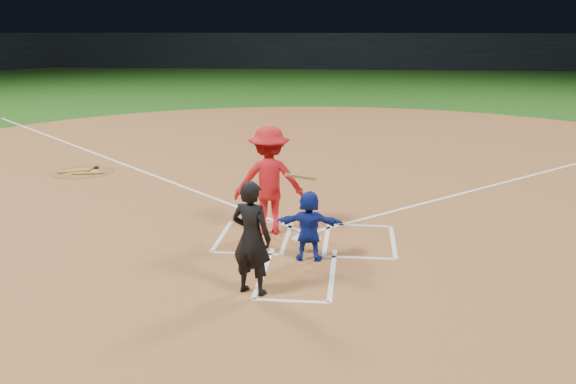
# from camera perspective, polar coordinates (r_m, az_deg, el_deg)

# --- Properties ---
(ground) EXTENTS (120.00, 120.00, 0.00)m
(ground) POSITION_cam_1_polar(r_m,az_deg,el_deg) (11.91, 1.65, -4.22)
(ground) COLOR #194A12
(ground) RESTS_ON ground
(home_plate_dirt) EXTENTS (28.00, 28.00, 0.01)m
(home_plate_dirt) POSITION_cam_1_polar(r_m,az_deg,el_deg) (17.69, 3.19, 2.05)
(home_plate_dirt) COLOR brown
(home_plate_dirt) RESTS_ON ground
(stadium_wall_far) EXTENTS (80.00, 1.20, 3.20)m
(stadium_wall_far) POSITION_cam_1_polar(r_m,az_deg,el_deg) (59.29, 5.43, 12.35)
(stadium_wall_far) COLOR black
(stadium_wall_far) RESTS_ON ground
(home_plate) EXTENTS (0.60, 0.60, 0.02)m
(home_plate) POSITION_cam_1_polar(r_m,az_deg,el_deg) (11.91, 1.65, -4.13)
(home_plate) COLOR silver
(home_plate) RESTS_ON home_plate_dirt
(on_deck_circle) EXTENTS (1.70, 1.70, 0.01)m
(on_deck_circle) POSITION_cam_1_polar(r_m,az_deg,el_deg) (18.15, -17.81, 1.73)
(on_deck_circle) COLOR brown
(on_deck_circle) RESTS_ON home_plate_dirt
(on_deck_logo) EXTENTS (0.80, 0.80, 0.00)m
(on_deck_logo) POSITION_cam_1_polar(r_m,az_deg,el_deg) (18.15, -17.81, 1.75)
(on_deck_logo) COLOR gold
(on_deck_logo) RESTS_ON on_deck_circle
(on_deck_bat_a) EXTENTS (0.11, 0.84, 0.06)m
(on_deck_bat_a) POSITION_cam_1_polar(r_m,az_deg,el_deg) (18.31, -17.08, 2.01)
(on_deck_bat_a) COLOR #915D35
(on_deck_bat_a) RESTS_ON on_deck_circle
(on_deck_bat_b) EXTENTS (0.73, 0.52, 0.06)m
(on_deck_bat_b) POSITION_cam_1_polar(r_m,az_deg,el_deg) (18.14, -18.52, 1.78)
(on_deck_bat_b) COLOR #A47A3C
(on_deck_bat_b) RESTS_ON on_deck_circle
(on_deck_bat_c) EXTENTS (0.83, 0.29, 0.06)m
(on_deck_bat_c) POSITION_cam_1_polar(r_m,az_deg,el_deg) (17.76, -17.32, 1.61)
(on_deck_bat_c) COLOR #A56D3C
(on_deck_bat_c) RESTS_ON on_deck_circle
(bat_weight_donut) EXTENTS (0.19, 0.19, 0.05)m
(bat_weight_donut) POSITION_cam_1_polar(r_m,az_deg,el_deg) (18.43, -16.75, 2.09)
(bat_weight_donut) COLOR black
(bat_weight_donut) RESTS_ON on_deck_circle
(catcher) EXTENTS (1.12, 0.38, 1.20)m
(catcher) POSITION_cam_1_polar(r_m,az_deg,el_deg) (10.68, 1.88, -3.01)
(catcher) COLOR #122597
(catcher) RESTS_ON home_plate_dirt
(umpire) EXTENTS (0.72, 0.59, 1.70)m
(umpire) POSITION_cam_1_polar(r_m,az_deg,el_deg) (9.31, -3.27, -4.09)
(umpire) COLOR black
(umpire) RESTS_ON home_plate_dirt
(chalk_markings) EXTENTS (28.35, 17.32, 0.01)m
(chalk_markings) POSITION_cam_1_polar(r_m,az_deg,el_deg) (16.99, 3.06, 1.56)
(chalk_markings) COLOR white
(chalk_markings) RESTS_ON home_plate_dirt
(batter_at_plate) EXTENTS (1.58, 0.99, 2.03)m
(batter_at_plate) POSITION_cam_1_polar(r_m,az_deg,el_deg) (11.99, -1.68, 1.03)
(batter_at_plate) COLOR red
(batter_at_plate) RESTS_ON home_plate_dirt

